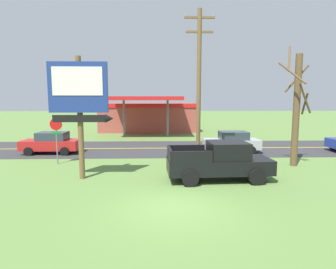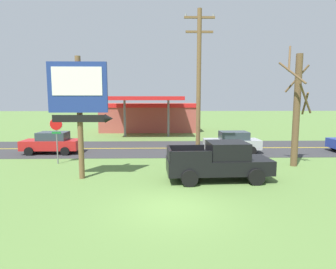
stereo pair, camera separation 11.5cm
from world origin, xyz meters
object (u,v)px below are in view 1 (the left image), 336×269
at_px(utility_pole, 199,85).
at_px(bare_tree, 296,108).
at_px(stop_sign, 56,132).
at_px(gas_station, 148,116).
at_px(pickup_black_parked_on_lawn, 220,161).
at_px(motel_sign, 80,98).
at_px(car_red_mid_lane, 51,143).
at_px(car_silver_near_lane, 232,142).

bearing_deg(utility_pole, bare_tree, 0.42).
xyz_separation_m(stop_sign, gas_station, (5.00, 18.84, -0.08)).
height_order(bare_tree, pickup_black_parked_on_lawn, bare_tree).
bearing_deg(stop_sign, motel_sign, -54.27).
bearing_deg(pickup_black_parked_on_lawn, bare_tree, 29.42).
height_order(pickup_black_parked_on_lawn, car_red_mid_lane, pickup_black_parked_on_lawn).
height_order(bare_tree, gas_station, bare_tree).
relative_size(bare_tree, pickup_black_parked_on_lawn, 1.39).
xyz_separation_m(utility_pole, gas_station, (-3.84, 19.80, -2.98)).
relative_size(pickup_black_parked_on_lawn, car_silver_near_lane, 1.26).
bearing_deg(car_red_mid_lane, utility_pole, -23.03).
bearing_deg(utility_pole, motel_sign, -157.73).
distance_m(stop_sign, utility_pole, 9.35).
bearing_deg(car_red_mid_lane, bare_tree, -15.04).
relative_size(motel_sign, gas_station, 0.52).
xyz_separation_m(pickup_black_parked_on_lawn, car_red_mid_lane, (-11.26, 7.38, -0.13)).
relative_size(utility_pole, car_silver_near_lane, 2.21).
relative_size(motel_sign, car_red_mid_lane, 1.48).
relative_size(utility_pole, bare_tree, 1.26).
height_order(stop_sign, pickup_black_parked_on_lawn, stop_sign).
height_order(motel_sign, stop_sign, motel_sign).
distance_m(stop_sign, gas_station, 19.49).
bearing_deg(car_silver_near_lane, utility_pole, -125.87).
bearing_deg(car_silver_near_lane, gas_station, 114.78).
height_order(motel_sign, car_red_mid_lane, motel_sign).
xyz_separation_m(gas_station, car_red_mid_lane, (-6.69, -15.33, -1.11)).
xyz_separation_m(car_silver_near_lane, car_red_mid_lane, (-13.76, 0.00, 0.00)).
height_order(stop_sign, utility_pole, utility_pole).
bearing_deg(stop_sign, pickup_black_parked_on_lawn, -22.01).
distance_m(motel_sign, stop_sign, 4.85).
relative_size(utility_pole, gas_station, 0.77).
bearing_deg(motel_sign, stop_sign, 125.73).
height_order(bare_tree, car_silver_near_lane, bare_tree).
relative_size(utility_pole, pickup_black_parked_on_lawn, 1.75).
height_order(utility_pole, bare_tree, utility_pole).
bearing_deg(motel_sign, car_silver_near_lane, 36.50).
distance_m(motel_sign, gas_station, 22.62).
xyz_separation_m(motel_sign, gas_station, (2.45, 22.38, -2.21)).
distance_m(pickup_black_parked_on_lawn, car_silver_near_lane, 7.80).
height_order(stop_sign, car_silver_near_lane, stop_sign).
distance_m(gas_station, car_silver_near_lane, 16.92).
bearing_deg(stop_sign, car_red_mid_lane, 115.66).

